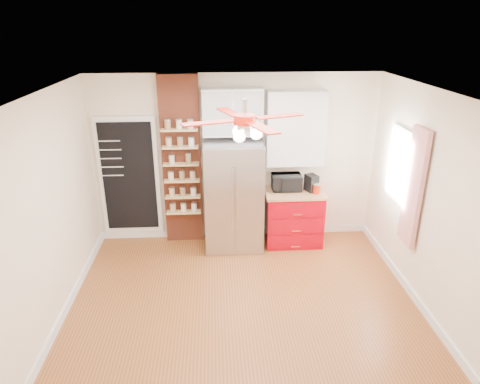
{
  "coord_description": "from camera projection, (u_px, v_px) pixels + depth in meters",
  "views": [
    {
      "loc": [
        -0.33,
        -4.54,
        3.42
      ],
      "look_at": [
        0.01,
        0.9,
        1.22
      ],
      "focal_mm": 32.0,
      "sensor_mm": 36.0,
      "label": 1
    }
  ],
  "objects": [
    {
      "name": "floor",
      "position": [
        244.0,
        306.0,
        5.5
      ],
      "size": [
        4.5,
        4.5,
        0.0
      ],
      "primitive_type": "plane",
      "color": "#955225",
      "rests_on": "ground"
    },
    {
      "name": "upper_glass_cabinet",
      "position": [
        232.0,
        112.0,
        6.39
      ],
      "size": [
        0.9,
        0.35,
        0.7
      ],
      "primitive_type": "cube",
      "color": "white",
      "rests_on": "wall_back"
    },
    {
      "name": "wall_right",
      "position": [
        431.0,
        206.0,
        5.13
      ],
      "size": [
        0.02,
        4.0,
        2.7
      ],
      "primitive_type": "cube",
      "color": "#FFEECD",
      "rests_on": "floor"
    },
    {
      "name": "upper_shelf_unit",
      "position": [
        295.0,
        128.0,
        6.57
      ],
      "size": [
        0.9,
        0.3,
        1.15
      ],
      "primitive_type": "cube",
      "color": "white",
      "rests_on": "wall_back"
    },
    {
      "name": "fridge",
      "position": [
        234.0,
        195.0,
        6.68
      ],
      "size": [
        0.9,
        0.7,
        1.75
      ],
      "primitive_type": "cube",
      "color": "#A8A9AD",
      "rests_on": "floor"
    },
    {
      "name": "window",
      "position": [
        401.0,
        166.0,
        5.89
      ],
      "size": [
        0.04,
        0.75,
        1.05
      ],
      "primitive_type": "cube",
      "color": "white",
      "rests_on": "wall_right"
    },
    {
      "name": "canister_left",
      "position": [
        316.0,
        189.0,
        6.67
      ],
      "size": [
        0.11,
        0.11,
        0.14
      ],
      "primitive_type": "cylinder",
      "rotation": [
        0.0,
        0.0,
        0.07
      ],
      "color": "#AC1E09",
      "rests_on": "red_cabinet"
    },
    {
      "name": "coffee_maker",
      "position": [
        311.0,
        183.0,
        6.74
      ],
      "size": [
        0.22,
        0.25,
        0.27
      ],
      "primitive_type": "cube",
      "rotation": [
        0.0,
        0.0,
        0.39
      ],
      "color": "black",
      "rests_on": "red_cabinet"
    },
    {
      "name": "chalkboard",
      "position": [
        129.0,
        177.0,
        6.81
      ],
      "size": [
        0.95,
        0.05,
        1.95
      ],
      "color": "white",
      "rests_on": "wall_back"
    },
    {
      "name": "wall_left",
      "position": [
        48.0,
        216.0,
        4.87
      ],
      "size": [
        0.02,
        4.0,
        2.7
      ],
      "primitive_type": "cube",
      "color": "#FFEECD",
      "rests_on": "floor"
    },
    {
      "name": "ceiling_fan",
      "position": [
        245.0,
        120.0,
        4.6
      ],
      "size": [
        1.4,
        1.4,
        0.44
      ],
      "color": "silver",
      "rests_on": "ceiling"
    },
    {
      "name": "pantry_jar_oats",
      "position": [
        172.0,
        160.0,
        6.54
      ],
      "size": [
        0.1,
        0.1,
        0.13
      ],
      "primitive_type": "cylinder",
      "rotation": [
        0.0,
        0.0,
        0.25
      ],
      "color": "beige",
      "rests_on": "brick_pillar"
    },
    {
      "name": "canister_right",
      "position": [
        317.0,
        186.0,
        6.79
      ],
      "size": [
        0.12,
        0.12,
        0.14
      ],
      "primitive_type": "cylinder",
      "rotation": [
        0.0,
        0.0,
        -0.28
      ],
      "color": "#A4090D",
      "rests_on": "red_cabinet"
    },
    {
      "name": "ceiling",
      "position": [
        245.0,
        94.0,
        4.49
      ],
      "size": [
        4.5,
        4.5,
        0.0
      ],
      "primitive_type": "plane",
      "color": "white",
      "rests_on": "wall_back"
    },
    {
      "name": "wall_front",
      "position": [
        264.0,
        323.0,
        3.15
      ],
      "size": [
        4.5,
        0.02,
        2.7
      ],
      "primitive_type": "cube",
      "color": "#FFEECD",
      "rests_on": "floor"
    },
    {
      "name": "curtain",
      "position": [
        414.0,
        188.0,
        5.41
      ],
      "size": [
        0.06,
        0.4,
        1.55
      ],
      "primitive_type": "cube",
      "color": "red",
      "rests_on": "wall_right"
    },
    {
      "name": "pantry_jar_beans",
      "position": [
        188.0,
        159.0,
        6.54
      ],
      "size": [
        0.11,
        0.11,
        0.14
      ],
      "primitive_type": "cylinder",
      "rotation": [
        0.0,
        0.0,
        -0.3
      ],
      "color": "olive",
      "rests_on": "brick_pillar"
    },
    {
      "name": "toaster_oven",
      "position": [
        286.0,
        182.0,
        6.79
      ],
      "size": [
        0.46,
        0.32,
        0.25
      ],
      "primitive_type": "imported",
      "rotation": [
        0.0,
        0.0,
        0.01
      ],
      "color": "black",
      "rests_on": "red_cabinet"
    },
    {
      "name": "brick_pillar",
      "position": [
        182.0,
        162.0,
        6.73
      ],
      "size": [
        0.6,
        0.16,
        2.7
      ],
      "primitive_type": "cube",
      "color": "brown",
      "rests_on": "floor"
    },
    {
      "name": "wall_back",
      "position": [
        235.0,
        159.0,
        6.85
      ],
      "size": [
        4.5,
        0.02,
        2.7
      ],
      "primitive_type": "cube",
      "color": "#FFEECD",
      "rests_on": "floor"
    },
    {
      "name": "red_cabinet",
      "position": [
        293.0,
        217.0,
        6.94
      ],
      "size": [
        0.94,
        0.64,
        0.9
      ],
      "color": "#A9000E",
      "rests_on": "floor"
    }
  ]
}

